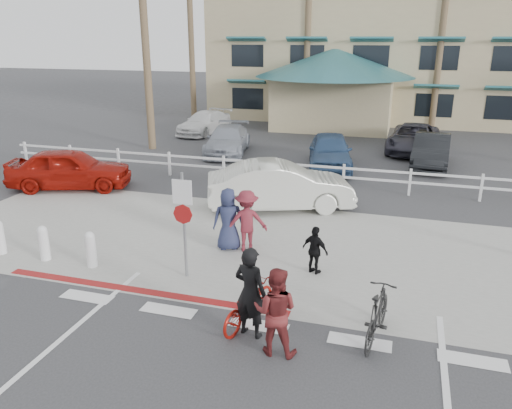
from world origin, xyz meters
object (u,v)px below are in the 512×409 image
(car_white_sedan, at_px, (280,186))
(car_red_compact, at_px, (70,169))
(bike_red, at_px, (249,304))
(sign_post, at_px, (184,220))
(bike_black, at_px, (377,315))

(car_white_sedan, xyz_separation_m, car_red_compact, (-8.24, 0.02, -0.03))
(bike_red, bearing_deg, car_red_compact, -21.46)
(sign_post, distance_m, car_red_compact, 9.18)
(bike_black, relative_size, car_white_sedan, 0.37)
(bike_red, relative_size, car_white_sedan, 0.36)
(bike_black, height_order, car_white_sedan, car_white_sedan)
(bike_red, height_order, bike_black, bike_black)
(bike_red, height_order, car_white_sedan, car_white_sedan)
(car_white_sedan, height_order, car_red_compact, car_white_sedan)
(car_red_compact, bearing_deg, bike_red, -145.74)
(car_white_sedan, bearing_deg, car_red_compact, 68.22)
(sign_post, xyz_separation_m, bike_red, (2.08, -1.58, -0.99))
(bike_black, bearing_deg, sign_post, -7.99)
(sign_post, distance_m, car_white_sedan, 5.63)
(bike_red, relative_size, bike_black, 0.97)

